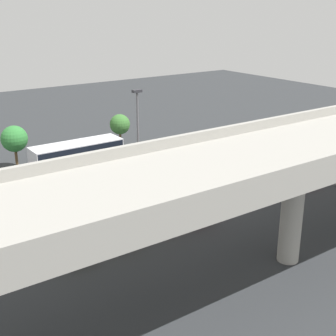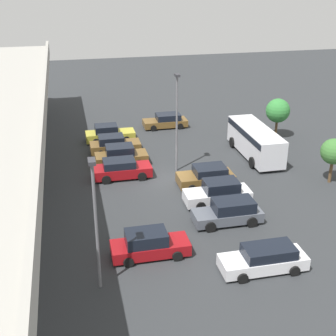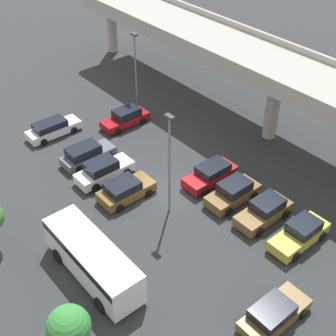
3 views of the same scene
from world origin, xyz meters
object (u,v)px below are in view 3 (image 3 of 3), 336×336
(parked_car_6, at_px, (233,192))
(lamp_post_mid_lot, at_px, (169,158))
(parked_car_8, at_px, (300,234))
(shuttle_bus, at_px, (92,258))
(parked_car_4, at_px, (125,190))
(parked_car_9, at_px, (274,314))
(parked_car_3, at_px, (104,170))
(parked_car_5, at_px, (211,174))
(parked_car_1, at_px, (126,118))
(lamp_post_near_aisle, at_px, (135,64))
(parked_car_7, at_px, (264,211))
(parked_car_2, at_px, (87,154))
(tree_front_centre, at_px, (69,327))
(parked_car_0, at_px, (53,128))

(parked_car_6, relative_size, lamp_post_mid_lot, 0.54)
(parked_car_8, distance_m, shuttle_bus, 13.84)
(parked_car_4, height_order, parked_car_9, parked_car_4)
(parked_car_3, xyz_separation_m, parked_car_5, (5.77, 6.16, -0.05))
(lamp_post_mid_lot, bearing_deg, parked_car_3, -165.60)
(parked_car_1, height_order, lamp_post_mid_lot, lamp_post_mid_lot)
(parked_car_9, bearing_deg, lamp_post_near_aisle, 70.09)
(parked_car_4, height_order, lamp_post_near_aisle, lamp_post_near_aisle)
(parked_car_4, relative_size, parked_car_7, 0.96)
(lamp_post_near_aisle, bearing_deg, lamp_post_mid_lot, -28.38)
(parked_car_2, height_order, shuttle_bus, shuttle_bus)
(parked_car_6, xyz_separation_m, shuttle_bus, (-0.69, -11.81, 0.77))
(parked_car_4, relative_size, parked_car_5, 0.95)
(parked_car_9, bearing_deg, parked_car_4, 90.41)
(parked_car_2, distance_m, shuttle_bus, 12.18)
(parked_car_2, relative_size, parked_car_3, 0.96)
(parked_car_5, xyz_separation_m, tree_front_centre, (6.05, -15.97, 1.97))
(parked_car_8, bearing_deg, parked_car_0, -74.36)
(parked_car_7, bearing_deg, tree_front_centre, 2.07)
(parked_car_0, xyz_separation_m, parked_car_1, (2.77, 6.03, 0.03))
(parked_car_7, xyz_separation_m, lamp_post_mid_lot, (-5.08, -4.55, 3.96))
(tree_front_centre, bearing_deg, parked_car_6, 102.15)
(parked_car_5, height_order, tree_front_centre, tree_front_centre)
(parked_car_8, bearing_deg, parked_car_1, -89.29)
(parked_car_3, bearing_deg, parked_car_4, -90.93)
(parked_car_2, distance_m, parked_car_4, 5.76)
(tree_front_centre, bearing_deg, parked_car_8, 81.31)
(shuttle_bus, bearing_deg, parked_car_2, 149.96)
(parked_car_3, bearing_deg, parked_car_6, -55.11)
(parked_car_1, relative_size, lamp_post_near_aisle, 0.62)
(parked_car_1, relative_size, parked_car_3, 0.97)
(parked_car_8, bearing_deg, shuttle_bus, -28.17)
(shuttle_bus, distance_m, tree_front_centre, 5.74)
(parked_car_8, distance_m, lamp_post_near_aisle, 22.43)
(parked_car_3, xyz_separation_m, parked_car_4, (2.99, -0.05, -0.06))
(parked_car_5, bearing_deg, parked_car_4, -24.10)
(parked_car_8, height_order, parked_car_9, parked_car_8)
(lamp_post_mid_lot, distance_m, tree_front_centre, 12.88)
(parked_car_5, distance_m, parked_car_7, 5.47)
(parked_car_1, bearing_deg, tree_front_centre, 47.39)
(parked_car_9, distance_m, lamp_post_near_aisle, 26.72)
(parked_car_1, relative_size, tree_front_centre, 1.18)
(lamp_post_near_aisle, xyz_separation_m, tree_front_centre, (19.51, -18.88, -1.63))
(parked_car_9, bearing_deg, parked_car_3, 90.18)
(parked_car_3, xyz_separation_m, parked_car_6, (8.44, 5.89, -0.01))
(parked_car_9, height_order, lamp_post_mid_lot, lamp_post_mid_lot)
(parked_car_1, distance_m, parked_car_7, 16.63)
(parked_car_3, xyz_separation_m, parked_car_8, (14.28, 6.26, -0.05))
(parked_car_9, bearing_deg, parked_car_5, 61.87)
(parked_car_0, bearing_deg, lamp_post_mid_lot, -83.61)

